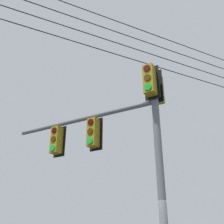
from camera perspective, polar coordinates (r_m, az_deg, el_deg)
The scene contains 2 objects.
signal_mast_assembly at distance 7.84m, azimuth 1.82°, elevation -4.15°, with size 2.32×5.18×6.22m.
overhead_wire_span at distance 9.47m, azimuth 15.77°, elevation 10.21°, with size 31.92×7.37×1.45m.
Camera 1 is at (4.44, 3.86, 1.75)m, focal length 43.43 mm.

